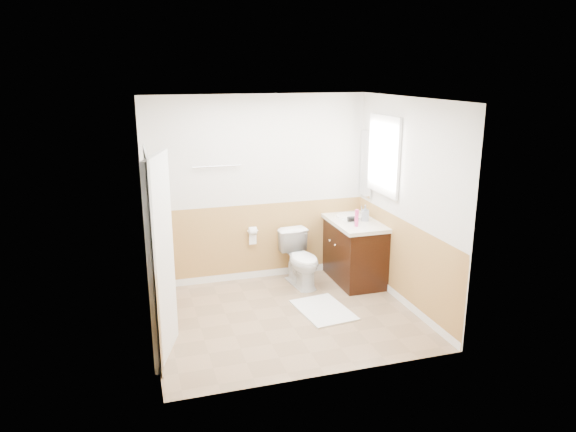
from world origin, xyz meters
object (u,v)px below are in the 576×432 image
object	(u,v)px
bath_mat	(323,310)
vanity_cabinet	(353,251)
toilet	(301,259)
soap_dispenser	(365,213)
lotion_bottle	(357,218)

from	to	relation	value
bath_mat	vanity_cabinet	bearing A→B (deg)	48.87
toilet	soap_dispenser	xyz separation A→B (m)	(0.86, -0.10, 0.60)
lotion_bottle	soap_dispenser	distance (m)	0.31
vanity_cabinet	lotion_bottle	bearing A→B (deg)	-107.98
toilet	vanity_cabinet	world-z (taller)	vanity_cabinet
bath_mat	toilet	bearing A→B (deg)	90.00
vanity_cabinet	toilet	bearing A→B (deg)	179.38
toilet	bath_mat	distance (m)	0.92
vanity_cabinet	lotion_bottle	size ratio (longest dim) A/B	5.00
lotion_bottle	soap_dispenser	bearing A→B (deg)	44.97
bath_mat	soap_dispenser	distance (m)	1.49
vanity_cabinet	soap_dispenser	xyz separation A→B (m)	(0.12, -0.09, 0.56)
bath_mat	vanity_cabinet	distance (m)	1.19
bath_mat	vanity_cabinet	world-z (taller)	vanity_cabinet
vanity_cabinet	bath_mat	bearing A→B (deg)	-131.13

